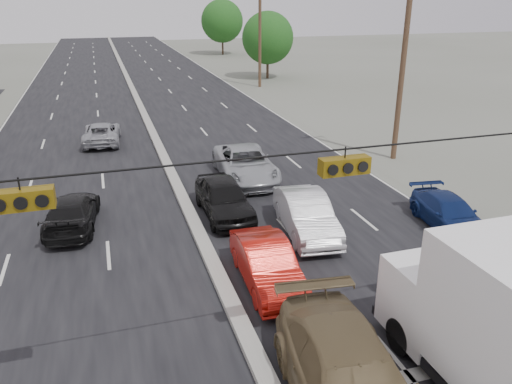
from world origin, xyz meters
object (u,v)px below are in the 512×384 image
(utility_pole_right_b, at_px, (403,67))
(red_sedan, at_px, (267,265))
(utility_pole_right_c, at_px, (260,34))
(queue_car_c, at_px, (245,164))
(oncoming_far, at_px, (102,133))
(queue_car_d, at_px, (449,214))
(tree_right_mid, at_px, (268,38))
(oncoming_near, at_px, (72,212))
(queue_car_a, at_px, (224,198))
(tree_right_far, at_px, (222,21))
(queue_car_b, at_px, (306,215))

(utility_pole_right_b, bearing_deg, red_sedan, -136.59)
(utility_pole_right_b, relative_size, utility_pole_right_c, 1.00)
(queue_car_c, bearing_deg, oncoming_far, 130.55)
(utility_pole_right_b, bearing_deg, oncoming_far, 152.64)
(utility_pole_right_b, relative_size, queue_car_d, 2.34)
(utility_pole_right_c, xyz_separation_m, queue_car_d, (-2.90, -33.67, -4.49))
(tree_right_mid, relative_size, oncoming_near, 1.58)
(queue_car_a, distance_m, oncoming_far, 13.78)
(tree_right_mid, height_order, oncoming_far, tree_right_mid)
(red_sedan, distance_m, queue_car_a, 5.67)
(queue_car_d, relative_size, oncoming_near, 0.94)
(utility_pole_right_c, relative_size, tree_right_mid, 1.40)
(tree_right_far, relative_size, red_sedan, 1.88)
(utility_pole_right_c, xyz_separation_m, queue_car_b, (-8.48, -32.42, -4.33))
(queue_car_b, bearing_deg, oncoming_near, 166.42)
(queue_car_b, height_order, oncoming_near, queue_car_b)
(red_sedan, distance_m, oncoming_far, 19.21)
(red_sedan, bearing_deg, oncoming_near, 135.65)
(queue_car_a, xyz_separation_m, queue_car_b, (2.62, -2.59, -0.01))
(red_sedan, height_order, queue_car_a, queue_car_a)
(queue_car_a, bearing_deg, tree_right_mid, 68.14)
(queue_car_c, height_order, oncoming_near, queue_car_c)
(utility_pole_right_c, distance_m, tree_right_far, 30.20)
(queue_car_a, relative_size, queue_car_c, 0.82)
(queue_car_d, bearing_deg, queue_car_b, 174.93)
(tree_right_mid, height_order, red_sedan, tree_right_mid)
(queue_car_b, relative_size, oncoming_near, 1.04)
(tree_right_far, xyz_separation_m, oncoming_near, (-20.64, -59.20, -4.30))
(utility_pole_right_b, relative_size, queue_car_c, 1.77)
(red_sedan, distance_m, queue_car_d, 8.40)
(queue_car_d, bearing_deg, oncoming_near, 170.19)
(utility_pole_right_b, distance_m, queue_car_c, 10.02)
(utility_pole_right_c, xyz_separation_m, oncoming_near, (-17.14, -29.20, -4.45))
(queue_car_b, distance_m, queue_car_c, 6.63)
(queue_car_c, bearing_deg, queue_car_b, -81.90)
(tree_right_mid, relative_size, red_sedan, 1.65)
(tree_right_mid, height_order, queue_car_b, tree_right_mid)
(oncoming_far, bearing_deg, oncoming_near, 87.71)
(utility_pole_right_c, relative_size, red_sedan, 2.31)
(utility_pole_right_b, height_order, utility_pole_right_c, same)
(red_sedan, xyz_separation_m, queue_car_c, (2.10, 9.70, 0.07))
(tree_right_mid, relative_size, queue_car_b, 1.52)
(queue_car_a, height_order, queue_car_b, queue_car_a)
(tree_right_mid, xyz_separation_m, red_sedan, (-13.60, -40.50, -3.62))
(oncoming_far, bearing_deg, queue_car_b, 119.19)
(oncoming_near, bearing_deg, utility_pole_right_b, -160.44)
(tree_right_mid, distance_m, oncoming_near, 39.61)
(utility_pole_right_b, xyz_separation_m, tree_right_mid, (2.50, 30.00, -0.77))
(queue_car_c, relative_size, oncoming_far, 1.20)
(tree_right_mid, distance_m, queue_car_a, 37.56)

